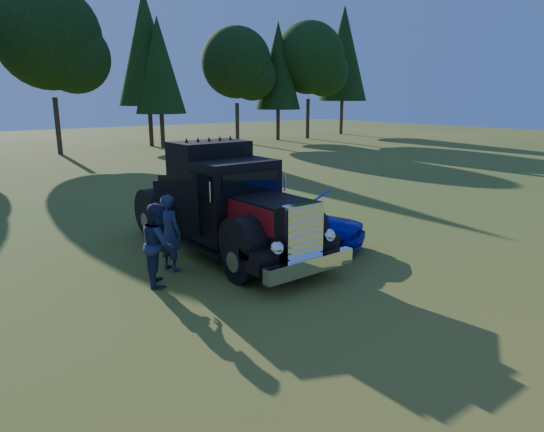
{
  "coord_description": "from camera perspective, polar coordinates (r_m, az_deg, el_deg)",
  "views": [
    {
      "loc": [
        -6.0,
        -8.29,
        4.21
      ],
      "look_at": [
        1.46,
        1.17,
        1.23
      ],
      "focal_mm": 32.0,
      "sensor_mm": 36.0,
      "label": 1
    }
  ],
  "objects": [
    {
      "name": "diamond_t_truck",
      "position": [
        13.2,
        -5.26,
        1.02
      ],
      "size": [
        3.28,
        7.16,
        3.0
      ],
      "color": "black",
      "rests_on": "ground"
    },
    {
      "name": "hotrod_coupe",
      "position": [
        13.93,
        2.37,
        -0.62
      ],
      "size": [
        3.52,
        4.48,
        1.89
      ],
      "color": "#060695",
      "rests_on": "ground"
    },
    {
      "name": "ground",
      "position": [
        11.07,
        -2.19,
        -8.46
      ],
      "size": [
        120.0,
        120.0,
        0.0
      ],
      "primitive_type": "plane",
      "color": "#2F5819",
      "rests_on": "ground"
    },
    {
      "name": "spectator_near",
      "position": [
        12.13,
        -11.94,
        -1.93
      ],
      "size": [
        0.62,
        0.8,
        1.92
      ],
      "primitive_type": "imported",
      "rotation": [
        0.0,
        0.0,
        1.83
      ],
      "color": "#22314F",
      "rests_on": "ground"
    },
    {
      "name": "spectator_far",
      "position": [
        11.32,
        -13.23,
        -3.22
      ],
      "size": [
        1.01,
        1.13,
        1.9
      ],
      "primitive_type": "imported",
      "rotation": [
        0.0,
        0.0,
        1.18
      ],
      "color": "#20314C",
      "rests_on": "ground"
    }
  ]
}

